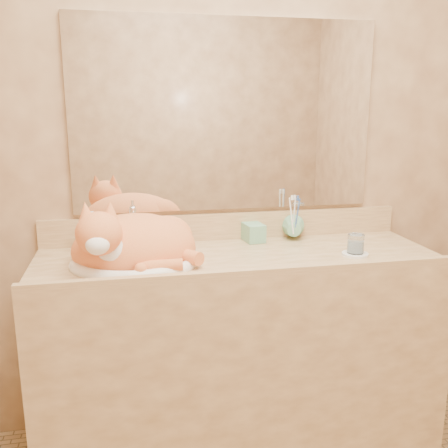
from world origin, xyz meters
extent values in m
cube|color=brown|center=(0.00, 1.00, 1.25)|extent=(2.40, 0.02, 2.50)
cube|color=white|center=(0.00, 0.99, 1.39)|extent=(1.30, 0.02, 0.80)
imported|color=#70B48C|center=(0.12, 0.88, 0.94)|extent=(0.09, 0.09, 0.18)
imported|color=#70B48C|center=(0.28, 0.89, 0.90)|extent=(0.13, 0.13, 0.10)
cylinder|color=white|center=(0.46, 0.64, 0.85)|extent=(0.10, 0.10, 0.01)
cylinder|color=white|center=(0.46, 0.64, 0.90)|extent=(0.06, 0.06, 0.08)
cylinder|color=white|center=(-0.60, 0.88, 0.91)|extent=(0.05, 0.05, 0.13)
camera|label=1|loc=(-0.44, -1.13, 1.43)|focal=40.00mm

